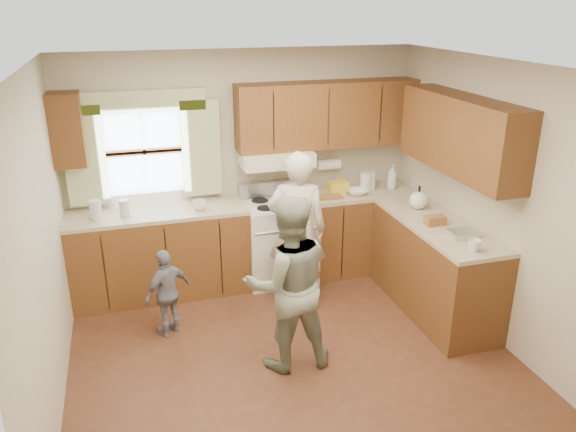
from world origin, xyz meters
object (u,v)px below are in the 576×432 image
object	(u,v)px
woman_right	(288,284)
child	(168,292)
woman_left	(297,230)
stove	(279,239)

from	to	relation	value
woman_right	child	distance (m)	1.26
woman_left	woman_right	size ratio (longest dim) A/B	1.06
woman_left	woman_right	xyz separation A→B (m)	(-0.39, -0.99, -0.04)
stove	woman_right	world-z (taller)	woman_right
stove	child	xyz separation A→B (m)	(-1.30, -0.81, -0.04)
woman_left	woman_right	distance (m)	1.07
woman_left	child	world-z (taller)	woman_left
woman_left	child	bearing A→B (deg)	28.01
woman_left	child	xyz separation A→B (m)	(-1.33, -0.22, -0.38)
child	stove	bearing A→B (deg)	178.38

